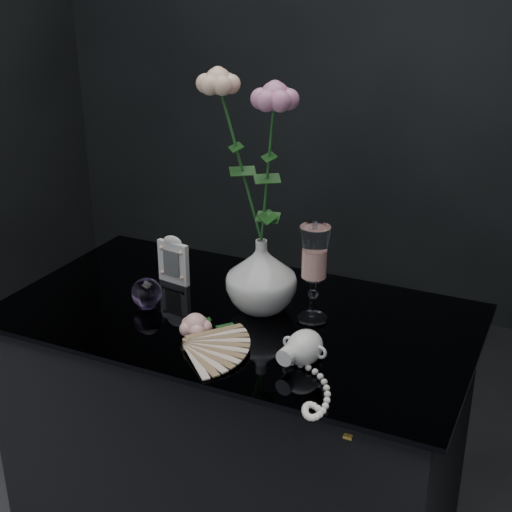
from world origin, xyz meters
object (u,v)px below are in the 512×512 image
at_px(vase, 261,275).
at_px(paperweight, 146,293).
at_px(wine_glass, 314,274).
at_px(loose_rose, 195,325).
at_px(pearl_jar, 304,346).
at_px(picture_frame, 173,259).

bearing_deg(vase, paperweight, -157.48).
xyz_separation_m(wine_glass, paperweight, (-0.36, -0.10, -0.07)).
relative_size(loose_rose, pearl_jar, 0.61).
height_order(loose_rose, pearl_jar, pearl_jar).
bearing_deg(picture_frame, pearl_jar, -17.59).
height_order(paperweight, loose_rose, paperweight).
bearing_deg(wine_glass, pearl_jar, -74.04).
relative_size(wine_glass, pearl_jar, 0.87).
height_order(wine_glass, picture_frame, wine_glass).
xyz_separation_m(vase, paperweight, (-0.24, -0.10, -0.05)).
height_order(picture_frame, pearl_jar, picture_frame).
bearing_deg(loose_rose, vase, 47.75).
bearing_deg(picture_frame, loose_rose, -40.59).
bearing_deg(vase, loose_rose, -112.69).
height_order(picture_frame, paperweight, picture_frame).
bearing_deg(loose_rose, paperweight, 137.04).
xyz_separation_m(wine_glass, picture_frame, (-0.38, 0.04, -0.05)).
bearing_deg(paperweight, loose_rose, -23.40).
bearing_deg(vase, wine_glass, 0.97).
relative_size(wine_glass, picture_frame, 1.78).
distance_m(paperweight, pearl_jar, 0.42).
bearing_deg(wine_glass, paperweight, -164.36).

